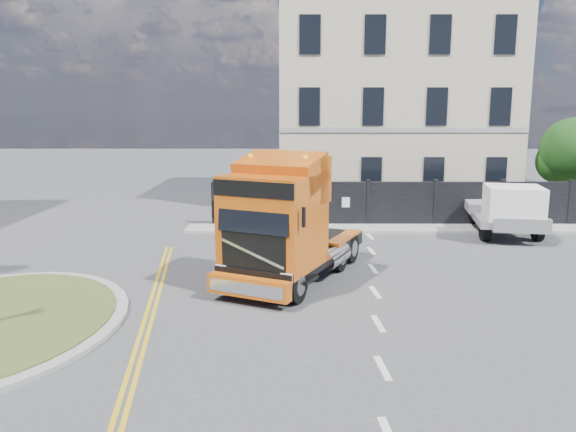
{
  "coord_description": "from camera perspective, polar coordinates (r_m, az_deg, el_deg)",
  "views": [
    {
      "loc": [
        0.49,
        -15.78,
        5.14
      ],
      "look_at": [
        0.44,
        1.87,
        1.8
      ],
      "focal_mm": 35.0,
      "sensor_mm": 36.0,
      "label": 1
    }
  ],
  "objects": [
    {
      "name": "flatbed_pickup",
      "position": [
        24.45,
        21.34,
        0.66
      ],
      "size": [
        3.0,
        5.59,
        2.2
      ],
      "rotation": [
        0.0,
        0.0,
        -0.18
      ],
      "color": "slate",
      "rests_on": "ground"
    },
    {
      "name": "ground",
      "position": [
        16.61,
        -1.55,
        -7.32
      ],
      "size": [
        120.0,
        120.0,
        0.0
      ],
      "primitive_type": "plane",
      "color": "#424244",
      "rests_on": "ground"
    },
    {
      "name": "tree",
      "position": [
        31.22,
        26.71,
        5.74
      ],
      "size": [
        3.2,
        3.2,
        4.8
      ],
      "color": "#382619",
      "rests_on": "ground"
    },
    {
      "name": "georgian_building",
      "position": [
        32.75,
        10.05,
        11.67
      ],
      "size": [
        12.3,
        10.3,
        12.8
      ],
      "color": "beige",
      "rests_on": "ground"
    },
    {
      "name": "pavement_far",
      "position": [
        25.03,
        12.87,
        -1.27
      ],
      "size": [
        20.0,
        1.6,
        0.12
      ],
      "primitive_type": "cube",
      "color": "gray",
      "rests_on": "ground"
    },
    {
      "name": "hoarding_fence",
      "position": [
        25.85,
        13.72,
        1.19
      ],
      "size": [
        18.8,
        0.25,
        2.0
      ],
      "color": "black",
      "rests_on": "ground"
    },
    {
      "name": "truck",
      "position": [
        16.54,
        -0.51,
        -1.26
      ],
      "size": [
        4.82,
        6.77,
        3.82
      ],
      "rotation": [
        0.0,
        0.0,
        -0.43
      ],
      "color": "black",
      "rests_on": "ground"
    }
  ]
}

